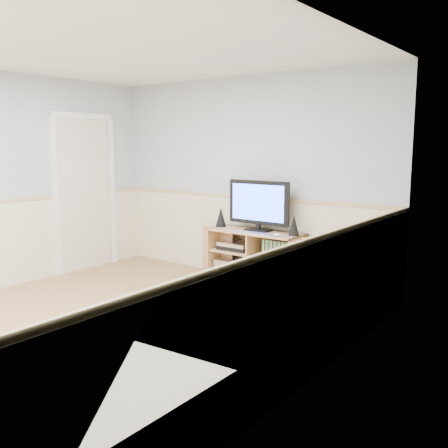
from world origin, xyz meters
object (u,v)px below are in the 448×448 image
at_px(media_cabinet, 258,257).
at_px(game_consoles, 276,283).
at_px(keyboard, 261,234).
at_px(monitor, 259,204).

bearing_deg(media_cabinet, game_consoles, -12.34).
distance_m(keyboard, game_consoles, 0.62).
xyz_separation_m(media_cabinet, game_consoles, (0.30, -0.07, -0.26)).
distance_m(monitor, keyboard, 0.40).
distance_m(monitor, game_consoles, 0.95).
relative_size(monitor, game_consoles, 1.77).
bearing_deg(media_cabinet, keyboard, -51.10).
bearing_deg(monitor, game_consoles, -11.43).
xyz_separation_m(keyboard, game_consoles, (0.14, 0.13, -0.59)).
bearing_deg(keyboard, media_cabinet, 126.16).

